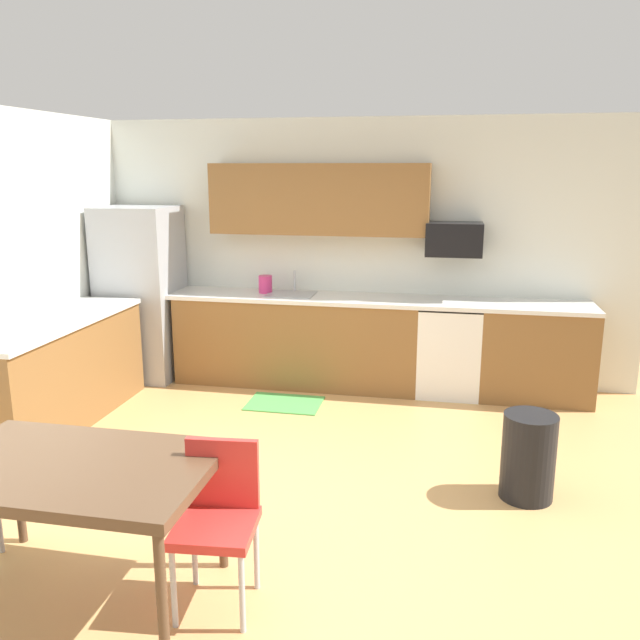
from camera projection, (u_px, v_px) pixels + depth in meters
The scene contains 18 objects.
ground_plane at pixel (292, 490), 4.56m from camera, with size 12.00×12.00×0.00m, color tan.
wall_back at pixel (351, 252), 6.78m from camera, with size 5.80×0.10×2.70m, color silver.
cabinet_run_back at pixel (297, 341), 6.75m from camera, with size 2.50×0.60×0.90m, color brown.
cabinet_run_back_right at pixel (536, 354), 6.30m from camera, with size 1.05×0.60×0.90m, color brown.
cabinet_run_left at pixel (57, 375), 5.66m from camera, with size 0.60×2.00×0.90m, color brown.
countertop_back at pixel (345, 299), 6.55m from camera, with size 4.80×0.64×0.04m, color silver.
countertop_left at pixel (52, 322), 5.56m from camera, with size 0.64×2.00×0.04m, color silver.
upper_cabinets_back at pixel (319, 199), 6.50m from camera, with size 2.20×0.34×0.70m, color brown.
refrigerator at pixel (141, 293), 6.89m from camera, with size 0.76×0.70×1.82m, color #9EA0A5.
oven_range at pixel (449, 349), 6.45m from camera, with size 0.60×0.60×0.91m.
microwave at pixel (454, 239), 6.30m from camera, with size 0.54×0.36×0.32m, color black.
sink_basin at pixel (291, 300), 6.66m from camera, with size 0.48×0.40×0.14m, color #A5A8AD.
sink_faucet at pixel (295, 282), 6.80m from camera, with size 0.02×0.02×0.24m, color #B2B5BA.
dining_table at pixel (73, 475), 3.29m from camera, with size 1.40×0.90×0.76m.
chair_near_table at pixel (218, 511), 3.31m from camera, with size 0.43×0.43×0.85m.
trash_bin at pixel (528, 456), 4.41m from camera, with size 0.36×0.36×0.60m, color black.
floor_mat at pixel (284, 403), 6.23m from camera, with size 0.70×0.50×0.01m, color #4CA54C.
kettle at pixel (265, 285), 6.73m from camera, with size 0.14×0.14×0.20m, color #CC3372.
Camera 1 is at (1.01, -4.05, 2.21)m, focal length 36.50 mm.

